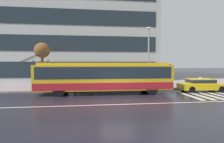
# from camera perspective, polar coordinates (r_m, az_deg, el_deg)

# --- Properties ---
(ground_plane) EXTENTS (160.00, 160.00, 0.00)m
(ground_plane) POSITION_cam_1_polar(r_m,az_deg,el_deg) (13.59, 1.70, -9.28)
(ground_plane) COLOR #23202C
(sidewalk_slab) EXTENTS (80.00, 10.00, 0.14)m
(sidewalk_slab) POSITION_cam_1_polar(r_m,az_deg,el_deg) (23.28, -2.04, -4.07)
(sidewalk_slab) COLOR gray
(sidewalk_slab) RESTS_ON ground_plane
(crosswalk_stripe_edge_near) EXTENTS (0.44, 4.40, 0.01)m
(crosswalk_stripe_edge_near) POSITION_cam_1_polar(r_m,az_deg,el_deg) (17.14, 23.13, -6.97)
(crosswalk_stripe_edge_near) COLOR beige
(crosswalk_stripe_edge_near) RESTS_ON ground_plane
(crosswalk_stripe_inner_a) EXTENTS (0.44, 4.40, 0.01)m
(crosswalk_stripe_inner_a) POSITION_cam_1_polar(r_m,az_deg,el_deg) (17.60, 25.68, -6.77)
(crosswalk_stripe_inner_a) COLOR beige
(crosswalk_stripe_inner_a) RESTS_ON ground_plane
(crosswalk_stripe_center) EXTENTS (0.44, 4.40, 0.01)m
(crosswalk_stripe_center) POSITION_cam_1_polar(r_m,az_deg,el_deg) (18.10, 28.09, -6.57)
(crosswalk_stripe_center) COLOR beige
(crosswalk_stripe_center) RESTS_ON ground_plane
(crosswalk_stripe_inner_b) EXTENTS (0.44, 4.40, 0.01)m
(crosswalk_stripe_inner_b) POSITION_cam_1_polar(r_m,az_deg,el_deg) (18.63, 30.37, -6.36)
(crosswalk_stripe_inner_b) COLOR beige
(crosswalk_stripe_inner_b) RESTS_ON ground_plane
(lane_centre_line) EXTENTS (72.00, 0.14, 0.01)m
(lane_centre_line) POSITION_cam_1_polar(r_m,az_deg,el_deg) (12.43, 2.57, -10.41)
(lane_centre_line) COLOR silver
(lane_centre_line) RESTS_ON ground_plane
(trolleybus) EXTENTS (13.58, 2.71, 5.05)m
(trolleybus) POSITION_cam_1_polar(r_m,az_deg,el_deg) (16.53, -2.33, -1.61)
(trolleybus) COLOR gold
(trolleybus) RESTS_ON ground_plane
(taxi_ahead_of_bus) EXTENTS (4.51, 2.00, 1.39)m
(taxi_ahead_of_bus) POSITION_cam_1_polar(r_m,az_deg,el_deg) (19.93, 26.51, -3.68)
(taxi_ahead_of_bus) COLOR gold
(taxi_ahead_of_bus) RESTS_ON ground_plane
(bus_shelter) EXTENTS (3.58, 1.54, 2.45)m
(bus_shelter) POSITION_cam_1_polar(r_m,az_deg,el_deg) (20.43, -9.31, 0.24)
(bus_shelter) COLOR gray
(bus_shelter) RESTS_ON sidewalk_slab
(pedestrian_at_shelter) EXTENTS (1.35, 1.35, 1.88)m
(pedestrian_at_shelter) POSITION_cam_1_polar(r_m,az_deg,el_deg) (19.09, -11.92, -0.86)
(pedestrian_at_shelter) COLOR navy
(pedestrian_at_shelter) RESTS_ON sidewalk_slab
(pedestrian_approaching_curb) EXTENTS (1.55, 1.55, 2.02)m
(pedestrian_approaching_curb) POSITION_cam_1_polar(r_m,az_deg,el_deg) (18.83, -3.72, -0.43)
(pedestrian_approaching_curb) COLOR #291D26
(pedestrian_approaching_curb) RESTS_ON sidewalk_slab
(pedestrian_walking_past) EXTENTS (1.38, 1.38, 2.00)m
(pedestrian_walking_past) POSITION_cam_1_polar(r_m,az_deg,el_deg) (19.96, -6.47, -0.33)
(pedestrian_walking_past) COLOR #292221
(pedestrian_walking_past) RESTS_ON sidewalk_slab
(street_lamp) EXTENTS (0.60, 0.32, 6.60)m
(street_lamp) POSITION_cam_1_polar(r_m,az_deg,el_deg) (20.14, 11.58, 6.16)
(street_lamp) COLOR gray
(street_lamp) RESTS_ON sidewalk_slab
(street_tree_bare) EXTENTS (1.88, 2.28, 4.96)m
(street_tree_bare) POSITION_cam_1_polar(r_m,az_deg,el_deg) (21.57, -21.34, 5.94)
(street_tree_bare) COLOR brown
(street_tree_bare) RESTS_ON sidewalk_slab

